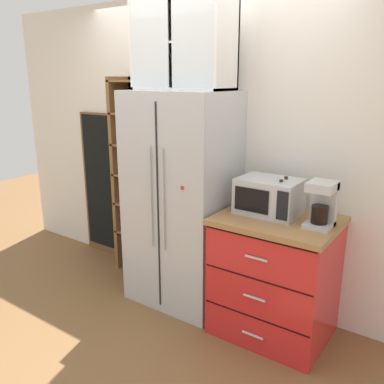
{
  "coord_description": "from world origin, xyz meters",
  "views": [
    {
      "loc": [
        1.91,
        -2.56,
        1.87
      ],
      "look_at": [
        0.1,
        0.04,
        0.98
      ],
      "focal_mm": 37.95,
      "sensor_mm": 36.0,
      "label": 1
    }
  ],
  "objects_px": {
    "mug_cream": "(280,212)",
    "bottle_amber": "(285,198)",
    "chalkboard_menu": "(105,186)",
    "microwave": "(269,196)",
    "coffee_maker": "(322,204)",
    "refrigerator": "(182,200)",
    "bottle_green": "(280,201)"
  },
  "relations": [
    {
      "from": "refrigerator",
      "to": "coffee_maker",
      "type": "height_order",
      "value": "refrigerator"
    },
    {
      "from": "microwave",
      "to": "mug_cream",
      "type": "distance_m",
      "value": 0.14
    },
    {
      "from": "refrigerator",
      "to": "bottle_green",
      "type": "xyz_separation_m",
      "value": [
        0.86,
        -0.0,
        0.15
      ]
    },
    {
      "from": "bottle_amber",
      "to": "refrigerator",
      "type": "bearing_deg",
      "value": -174.39
    },
    {
      "from": "refrigerator",
      "to": "coffee_maker",
      "type": "distance_m",
      "value": 1.17
    },
    {
      "from": "mug_cream",
      "to": "refrigerator",
      "type": "bearing_deg",
      "value": -180.0
    },
    {
      "from": "refrigerator",
      "to": "microwave",
      "type": "distance_m",
      "value": 0.77
    },
    {
      "from": "refrigerator",
      "to": "microwave",
      "type": "xyz_separation_m",
      "value": [
        0.76,
        0.04,
        0.15
      ]
    },
    {
      "from": "microwave",
      "to": "mug_cream",
      "type": "height_order",
      "value": "microwave"
    },
    {
      "from": "bottle_green",
      "to": "chalkboard_menu",
      "type": "bearing_deg",
      "value": 172.12
    },
    {
      "from": "microwave",
      "to": "bottle_amber",
      "type": "height_order",
      "value": "bottle_amber"
    },
    {
      "from": "microwave",
      "to": "chalkboard_menu",
      "type": "height_order",
      "value": "chalkboard_menu"
    },
    {
      "from": "refrigerator",
      "to": "microwave",
      "type": "bearing_deg",
      "value": 2.66
    },
    {
      "from": "microwave",
      "to": "bottle_amber",
      "type": "relative_size",
      "value": 1.56
    },
    {
      "from": "bottle_amber",
      "to": "mug_cream",
      "type": "bearing_deg",
      "value": -88.68
    },
    {
      "from": "coffee_maker",
      "to": "refrigerator",
      "type": "bearing_deg",
      "value": 179.66
    },
    {
      "from": "coffee_maker",
      "to": "microwave",
      "type": "bearing_deg",
      "value": 173.96
    },
    {
      "from": "mug_cream",
      "to": "bottle_amber",
      "type": "distance_m",
      "value": 0.12
    },
    {
      "from": "refrigerator",
      "to": "chalkboard_menu",
      "type": "xyz_separation_m",
      "value": [
        -1.23,
        0.29,
        -0.12
      ]
    },
    {
      "from": "bottle_amber",
      "to": "bottle_green",
      "type": "bearing_deg",
      "value": -90.0
    },
    {
      "from": "mug_cream",
      "to": "bottle_green",
      "type": "relative_size",
      "value": 0.42
    },
    {
      "from": "bottle_green",
      "to": "microwave",
      "type": "bearing_deg",
      "value": 160.04
    },
    {
      "from": "coffee_maker",
      "to": "mug_cream",
      "type": "height_order",
      "value": "coffee_maker"
    },
    {
      "from": "coffee_maker",
      "to": "bottle_amber",
      "type": "bearing_deg",
      "value": 162.85
    },
    {
      "from": "refrigerator",
      "to": "mug_cream",
      "type": "height_order",
      "value": "refrigerator"
    },
    {
      "from": "bottle_amber",
      "to": "chalkboard_menu",
      "type": "xyz_separation_m",
      "value": [
        -2.09,
        0.2,
        -0.27
      ]
    },
    {
      "from": "refrigerator",
      "to": "bottle_amber",
      "type": "distance_m",
      "value": 0.88
    },
    {
      "from": "refrigerator",
      "to": "coffee_maker",
      "type": "relative_size",
      "value": 5.74
    },
    {
      "from": "bottle_green",
      "to": "mug_cream",
      "type": "bearing_deg",
      "value": 43.42
    },
    {
      "from": "chalkboard_menu",
      "to": "microwave",
      "type": "bearing_deg",
      "value": -7.23
    },
    {
      "from": "chalkboard_menu",
      "to": "refrigerator",
      "type": "bearing_deg",
      "value": -13.14
    },
    {
      "from": "mug_cream",
      "to": "microwave",
      "type": "bearing_deg",
      "value": 161.28
    }
  ]
}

